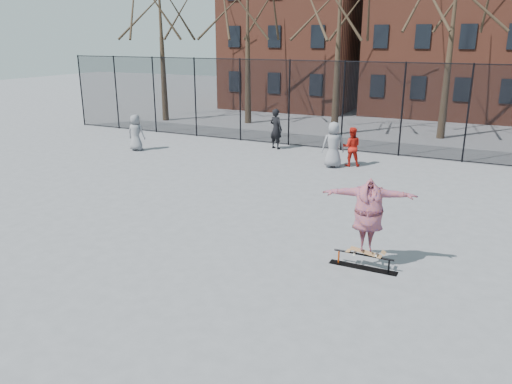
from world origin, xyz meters
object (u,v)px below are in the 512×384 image
at_px(skateboard, 366,253).
at_px(bystander_red, 351,147).
at_px(bystander_black, 276,129).
at_px(skate_rail, 363,262).
at_px(bystander_extra, 333,145).
at_px(skater, 368,216).
at_px(bystander_grey, 136,133).

bearing_deg(skateboard, bystander_red, 107.73).
bearing_deg(skateboard, bystander_black, 122.92).
height_order(skate_rail, bystander_extra, bystander_extra).
bearing_deg(skater, bystander_grey, 131.40).
xyz_separation_m(skater, bystander_grey, (-12.46, 7.50, -0.43)).
relative_size(bystander_red, bystander_extra, 0.86).
xyz_separation_m(skater, bystander_extra, (-3.46, 8.48, -0.35)).
bearing_deg(bystander_red, bystander_extra, 20.67).
distance_m(skater, bystander_extra, 9.16).
xyz_separation_m(skate_rail, skateboard, (0.04, -0.00, 0.25)).
bearing_deg(skater, skateboard, 0.00).
bearing_deg(bystander_black, skate_rail, 141.17).
bearing_deg(skate_rail, skateboard, -0.00).
bearing_deg(bystander_grey, skater, 140.43).
xyz_separation_m(skateboard, bystander_grey, (-12.46, 7.50, 0.44)).
xyz_separation_m(skate_rail, bystander_grey, (-12.41, 7.50, 0.69)).
distance_m(bystander_grey, bystander_black, 6.39).
bearing_deg(bystander_red, bystander_black, -42.22).
xyz_separation_m(skate_rail, bystander_red, (-2.83, 8.98, 0.65)).
relative_size(skater, bystander_black, 1.10).
distance_m(skateboard, bystander_red, 9.44).
xyz_separation_m(skate_rail, bystander_extra, (-3.42, 8.48, 0.78)).
relative_size(bystander_grey, bystander_black, 0.89).
relative_size(skateboard, bystander_grey, 0.47).
relative_size(skater, bystander_grey, 1.24).
bearing_deg(bystander_black, bystander_extra, 166.08).
relative_size(skate_rail, skateboard, 2.01).
bearing_deg(bystander_extra, bystander_red, -166.17).
height_order(skater, bystander_red, skater).
distance_m(bystander_black, bystander_extra, 4.06).
bearing_deg(bystander_black, bystander_red, 175.90).
bearing_deg(bystander_red, skater, 88.02).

